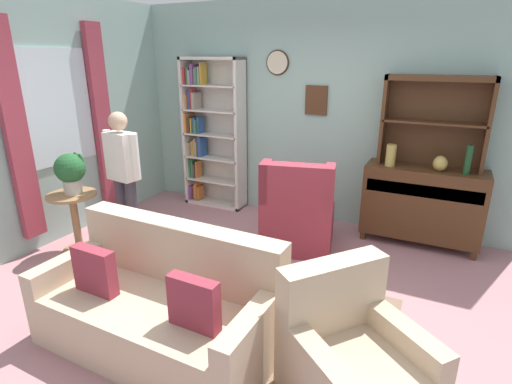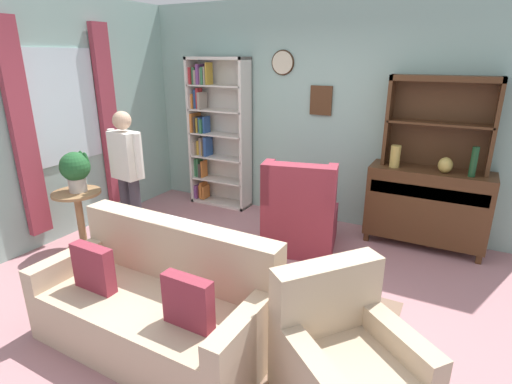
% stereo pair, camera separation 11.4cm
% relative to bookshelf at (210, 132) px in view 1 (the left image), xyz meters
% --- Properties ---
extents(ground_plane, '(5.40, 4.60, 0.02)m').
position_rel_bookshelf_xyz_m(ground_plane, '(1.49, -1.95, -1.08)').
color(ground_plane, '#B27A7F').
extents(wall_back, '(5.00, 0.09, 2.80)m').
position_rel_bookshelf_xyz_m(wall_back, '(1.48, 0.18, 0.33)').
color(wall_back, '#93B7AD').
rests_on(wall_back, ground_plane).
extents(wall_left, '(0.16, 4.20, 2.80)m').
position_rel_bookshelf_xyz_m(wall_left, '(-1.03, -1.90, 0.33)').
color(wall_left, '#93B7AD').
rests_on(wall_left, ground_plane).
extents(area_rug, '(2.46, 1.66, 0.01)m').
position_rel_bookshelf_xyz_m(area_rug, '(1.69, -2.25, -1.07)').
color(area_rug, '#846651').
rests_on(area_rug, ground_plane).
extents(bookshelf, '(0.90, 0.30, 2.10)m').
position_rel_bookshelf_xyz_m(bookshelf, '(0.00, 0.00, 0.00)').
color(bookshelf, silver).
rests_on(bookshelf, ground_plane).
extents(sideboard, '(1.30, 0.45, 0.92)m').
position_rel_bookshelf_xyz_m(sideboard, '(2.91, -0.09, -0.56)').
color(sideboard, '#4C2D19').
rests_on(sideboard, ground_plane).
extents(sideboard_hutch, '(1.10, 0.26, 1.00)m').
position_rel_bookshelf_xyz_m(sideboard_hutch, '(2.91, 0.02, 0.49)').
color(sideboard_hutch, '#4C2D19').
rests_on(sideboard_hutch, sideboard).
extents(vase_tall, '(0.11, 0.11, 0.25)m').
position_rel_bookshelf_xyz_m(vase_tall, '(2.52, -0.17, -0.03)').
color(vase_tall, tan).
rests_on(vase_tall, sideboard).
extents(vase_round, '(0.15, 0.15, 0.17)m').
position_rel_bookshelf_xyz_m(vase_round, '(3.04, -0.15, -0.07)').
color(vase_round, tan).
rests_on(vase_round, sideboard).
extents(bottle_wine, '(0.07, 0.07, 0.32)m').
position_rel_bookshelf_xyz_m(bottle_wine, '(3.30, -0.18, 0.01)').
color(bottle_wine, '#194223').
rests_on(bottle_wine, sideboard).
extents(couch_floral, '(1.82, 0.89, 0.90)m').
position_rel_bookshelf_xyz_m(couch_floral, '(1.30, -2.82, -0.76)').
color(couch_floral, '#C6AD8E').
rests_on(couch_floral, ground_plane).
extents(armchair_floral, '(1.08, 1.07, 0.88)m').
position_rel_bookshelf_xyz_m(armchair_floral, '(2.74, -2.73, -0.78)').
color(armchair_floral, '#C6AD8E').
rests_on(armchair_floral, ground_plane).
extents(wingback_chair, '(0.94, 0.95, 1.05)m').
position_rel_bookshelf_xyz_m(wingback_chair, '(1.67, -0.83, -0.69)').
color(wingback_chair, maroon).
rests_on(wingback_chair, ground_plane).
extents(plant_stand, '(0.52, 0.52, 0.69)m').
position_rel_bookshelf_xyz_m(plant_stand, '(-0.52, -2.01, -0.65)').
color(plant_stand, '#997047').
rests_on(plant_stand, ground_plane).
extents(potted_plant_large, '(0.32, 0.32, 0.44)m').
position_rel_bookshelf_xyz_m(potted_plant_large, '(-0.51, -1.98, -0.12)').
color(potted_plant_large, beige).
rests_on(potted_plant_large, plant_stand).
extents(person_reading, '(0.53, 0.25, 1.56)m').
position_rel_bookshelf_xyz_m(person_reading, '(-0.08, -1.65, -0.16)').
color(person_reading, '#38333D').
rests_on(person_reading, ground_plane).
extents(coffee_table, '(0.80, 0.50, 0.42)m').
position_rel_bookshelf_xyz_m(coffee_table, '(1.42, -2.01, -0.72)').
color(coffee_table, '#4C2D19').
rests_on(coffee_table, ground_plane).
extents(book_stack, '(0.21, 0.16, 0.08)m').
position_rel_bookshelf_xyz_m(book_stack, '(1.44, -2.01, -0.61)').
color(book_stack, '#337247').
rests_on(book_stack, coffee_table).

